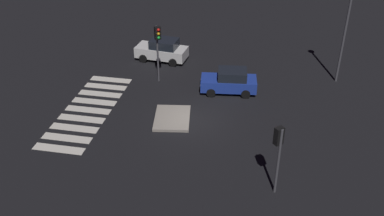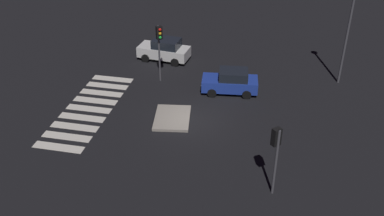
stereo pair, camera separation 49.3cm
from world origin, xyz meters
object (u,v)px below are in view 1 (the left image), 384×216
object	(u,v)px
traffic_light_south	(158,41)
street_lamp	(348,14)
traffic_island	(172,118)
car_white	(162,50)
traffic_light_north	(278,144)
car_blue	(229,81)

from	to	relation	value
traffic_light_south	street_lamp	size ratio (longest dim) A/B	0.57
traffic_island	car_white	world-z (taller)	car_white
traffic_island	street_lamp	xyz separation A→B (m)	(-7.76, 11.24, 5.30)
traffic_island	traffic_light_north	bearing A→B (deg)	49.65
car_white	street_lamp	bearing A→B (deg)	-178.42
traffic_light_north	street_lamp	xyz separation A→B (m)	(-13.58, 4.39, 2.37)
car_blue	traffic_light_north	world-z (taller)	traffic_light_north
traffic_light_north	street_lamp	bearing A→B (deg)	-61.11
traffic_light_south	traffic_light_north	world-z (taller)	traffic_light_south
traffic_island	street_lamp	distance (m)	14.65
traffic_island	street_lamp	world-z (taller)	street_lamp
street_lamp	traffic_light_north	bearing A→B (deg)	-17.90
traffic_light_south	car_white	bearing A→B (deg)	155.62
traffic_light_south	street_lamp	bearing A→B (deg)	66.22
street_lamp	car_blue	bearing A→B (deg)	-67.57
traffic_island	street_lamp	size ratio (longest dim) A/B	0.43
traffic_island	traffic_light_south	world-z (taller)	traffic_light_south
traffic_light_south	traffic_light_north	distance (m)	14.17
car_blue	traffic_light_north	xyz separation A→B (m)	(10.30, 3.56, 2.14)
traffic_light_south	traffic_light_north	xyz separation A→B (m)	(10.90, 9.04, -0.39)
street_lamp	traffic_island	bearing A→B (deg)	-55.36
car_white	traffic_light_south	size ratio (longest dim) A/B	0.99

